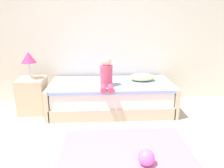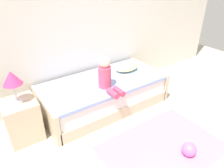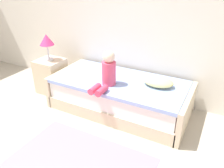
% 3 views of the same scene
% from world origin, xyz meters
% --- Properties ---
extents(wall_rear, '(7.20, 0.10, 2.90)m').
position_xyz_m(wall_rear, '(0.00, 2.60, 1.45)').
color(wall_rear, silver).
rests_on(wall_rear, ground).
extents(bed, '(2.11, 1.00, 0.50)m').
position_xyz_m(bed, '(0.25, 2.00, 0.25)').
color(bed, beige).
rests_on(bed, ground).
extents(nightstand, '(0.44, 0.44, 0.60)m').
position_xyz_m(nightstand, '(-1.10, 1.97, 0.30)').
color(nightstand, beige).
rests_on(nightstand, ground).
extents(table_lamp, '(0.24, 0.24, 0.45)m').
position_xyz_m(table_lamp, '(-1.10, 1.97, 0.94)').
color(table_lamp, silver).
rests_on(table_lamp, nightstand).
extents(child_figure, '(0.20, 0.51, 0.50)m').
position_xyz_m(child_figure, '(0.16, 1.77, 0.70)').
color(child_figure, '#E04C6B').
rests_on(child_figure, bed).
extents(pillow, '(0.44, 0.30, 0.13)m').
position_xyz_m(pillow, '(0.81, 2.10, 0.56)').
color(pillow, '#F2E58C').
rests_on(pillow, bed).
extents(area_rug, '(1.60, 1.10, 0.01)m').
position_xyz_m(area_rug, '(0.37, 0.70, 0.00)').
color(area_rug, pink).
rests_on(area_rug, ground).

